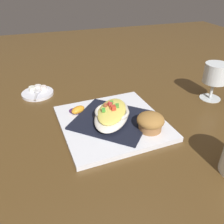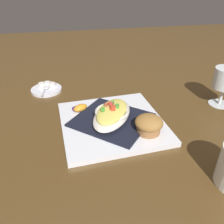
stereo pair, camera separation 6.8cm
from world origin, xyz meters
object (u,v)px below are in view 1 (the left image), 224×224
at_px(creamer_saucer, 38,93).
at_px(creamer_cup_0, 43,88).
at_px(creamer_cup_1, 38,87).
at_px(gratin_dish, 112,113).
at_px(stemmed_glass, 215,75).
at_px(orange_garnish, 78,110).
at_px(muffin, 150,122).
at_px(creamer_cup_2, 32,89).
at_px(square_plate, 112,123).
at_px(spoon, 37,92).

relative_size(creamer_saucer, creamer_cup_0, 4.81).
relative_size(creamer_cup_0, creamer_cup_1, 1.00).
height_order(gratin_dish, creamer_cup_0, gratin_dish).
xyz_separation_m(stemmed_glass, creamer_cup_1, (-0.59, 0.25, -0.07)).
bearing_deg(gratin_dish, orange_garnish, 138.49).
bearing_deg(stemmed_glass, muffin, -157.79).
bearing_deg(creamer_cup_0, creamer_saucer, -152.18).
relative_size(muffin, creamer_cup_2, 3.20).
xyz_separation_m(square_plate, creamer_cup_1, (-0.20, 0.30, 0.01)).
bearing_deg(creamer_cup_2, creamer_cup_0, -10.61).
bearing_deg(spoon, orange_garnish, -59.48).
relative_size(spoon, creamer_cup_2, 3.58).
bearing_deg(creamer_cup_1, muffin, -53.11).
bearing_deg(muffin, creamer_cup_1, 126.89).
height_order(square_plate, spoon, spoon).
bearing_deg(creamer_cup_1, creamer_saucer, -100.61).
relative_size(gratin_dish, orange_garnish, 3.29).
xyz_separation_m(stemmed_glass, creamer_cup_0, (-0.57, 0.24, -0.07)).
bearing_deg(square_plate, creamer_cup_2, 126.48).
relative_size(muffin, spoon, 0.89).
distance_m(muffin, creamer_cup_1, 0.47).
bearing_deg(creamer_cup_1, spoon, -100.61).
bearing_deg(creamer_cup_0, stemmed_glass, -22.82).
relative_size(square_plate, spoon, 3.45).
bearing_deg(muffin, creamer_saucer, 129.31).
bearing_deg(gratin_dish, creamer_cup_2, 126.48).
distance_m(gratin_dish, spoon, 0.34).
height_order(creamer_saucer, creamer_cup_2, creamer_cup_2).
relative_size(square_plate, gratin_dish, 1.43).
distance_m(muffin, spoon, 0.45).
xyz_separation_m(stemmed_glass, spoon, (-0.59, 0.22, -0.07)).
xyz_separation_m(gratin_dish, creamer_cup_1, (-0.20, 0.30, -0.02)).
bearing_deg(spoon, creamer_cup_1, 79.39).
height_order(orange_garnish, spoon, orange_garnish).
xyz_separation_m(muffin, creamer_cup_1, (-0.28, 0.38, -0.02)).
xyz_separation_m(spoon, creamer_cup_2, (-0.02, 0.02, 0.00)).
height_order(gratin_dish, orange_garnish, gratin_dish).
height_order(square_plate, creamer_cup_1, creamer_cup_1).
distance_m(square_plate, creamer_cup_2, 0.37).
xyz_separation_m(orange_garnish, creamer_saucer, (-0.11, 0.20, -0.02)).
relative_size(gratin_dish, creamer_saucer, 1.79).
distance_m(creamer_saucer, creamer_cup_0, 0.03).
relative_size(stemmed_glass, creamer_cup_0, 5.45).
relative_size(orange_garnish, stemmed_glass, 0.48).
distance_m(gratin_dish, stemmed_glass, 0.40).
height_order(spoon, creamer_cup_0, creamer_cup_0).
bearing_deg(muffin, gratin_dish, 138.69).
xyz_separation_m(gratin_dish, spoon, (-0.20, 0.27, -0.03)).
bearing_deg(creamer_cup_0, creamer_cup_1, 143.61).
xyz_separation_m(orange_garnish, creamer_cup_1, (-0.11, 0.22, -0.01)).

